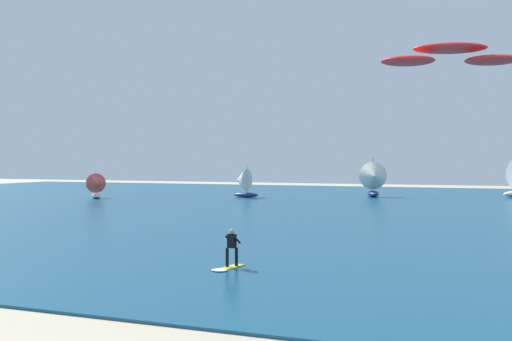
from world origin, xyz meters
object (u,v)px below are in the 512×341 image
sailboat_anchored_offshore (374,179)px  kite (450,56)px  sailboat_center_horizon (97,186)px  sailboat_far_right (243,183)px  kitesurfer (229,254)px

sailboat_anchored_offshore → kite: bearing=-76.2°
kite → sailboat_center_horizon: bearing=143.8°
sailboat_far_right → sailboat_anchored_offshore: bearing=23.0°
kitesurfer → sailboat_center_horizon: sailboat_center_horizon is taller
kitesurfer → kite: kite is taller
kitesurfer → sailboat_far_right: (-17.84, 45.23, 1.24)m
kite → sailboat_anchored_offshore: kite is taller
kite → sailboat_anchored_offshore: 47.69m
kite → sailboat_anchored_offshore: bearing=103.8°
sailboat_far_right → sailboat_anchored_offshore: 16.63m
kite → sailboat_anchored_offshore: size_ratio=1.35×
sailboat_center_horizon → kitesurfer: bearing=-47.6°
kitesurfer → sailboat_far_right: 48.64m
sailboat_center_horizon → sailboat_anchored_offshore: sailboat_anchored_offshore is taller
kitesurfer → kite: 13.82m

